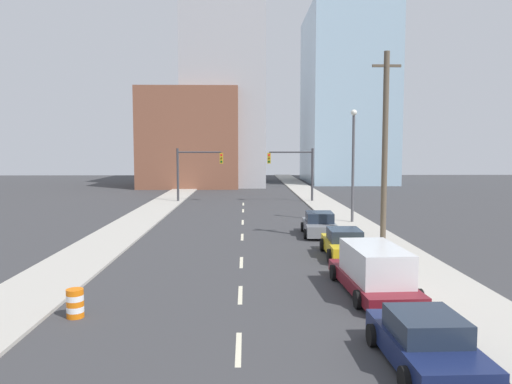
{
  "coord_description": "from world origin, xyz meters",
  "views": [
    {
      "loc": [
        0.19,
        -5.3,
        5.53
      ],
      "look_at": [
        1.03,
        33.16,
        2.2
      ],
      "focal_mm": 35.0,
      "sensor_mm": 36.0,
      "label": 1
    }
  ],
  "objects_px": {
    "utility_pole_right_mid": "(385,148)",
    "traffic_barrel": "(75,303)",
    "street_lamp": "(353,158)",
    "box_truck_maroon": "(374,271)",
    "traffic_signal_left": "(192,167)",
    "sedan_gray": "(319,225)",
    "sedan_yellow": "(344,244)",
    "sedan_navy": "(426,342)",
    "traffic_signal_right": "(298,167)"
  },
  "relations": [
    {
      "from": "traffic_signal_right",
      "to": "street_lamp",
      "type": "relative_size",
      "value": 0.67
    },
    {
      "from": "traffic_signal_left",
      "to": "traffic_signal_right",
      "type": "xyz_separation_m",
      "value": [
        11.06,
        0.0,
        0.0
      ]
    },
    {
      "from": "traffic_signal_left",
      "to": "utility_pole_right_mid",
      "type": "bearing_deg",
      "value": -60.81
    },
    {
      "from": "street_lamp",
      "to": "box_truck_maroon",
      "type": "relative_size",
      "value": 1.36
    },
    {
      "from": "sedan_navy",
      "to": "sedan_yellow",
      "type": "xyz_separation_m",
      "value": [
        0.52,
        13.02,
        0.03
      ]
    },
    {
      "from": "traffic_signal_left",
      "to": "sedan_navy",
      "type": "height_order",
      "value": "traffic_signal_left"
    },
    {
      "from": "traffic_signal_left",
      "to": "box_truck_maroon",
      "type": "distance_m",
      "value": 34.98
    },
    {
      "from": "utility_pole_right_mid",
      "to": "sedan_navy",
      "type": "relative_size",
      "value": 2.46
    },
    {
      "from": "traffic_signal_right",
      "to": "utility_pole_right_mid",
      "type": "relative_size",
      "value": 0.51
    },
    {
      "from": "sedan_navy",
      "to": "box_truck_maroon",
      "type": "xyz_separation_m",
      "value": [
        0.33,
        6.4,
        0.26
      ]
    },
    {
      "from": "sedan_yellow",
      "to": "sedan_gray",
      "type": "height_order",
      "value": "sedan_gray"
    },
    {
      "from": "utility_pole_right_mid",
      "to": "box_truck_maroon",
      "type": "distance_m",
      "value": 10.86
    },
    {
      "from": "traffic_signal_right",
      "to": "sedan_yellow",
      "type": "relative_size",
      "value": 1.22
    },
    {
      "from": "sedan_navy",
      "to": "sedan_gray",
      "type": "height_order",
      "value": "sedan_gray"
    },
    {
      "from": "sedan_yellow",
      "to": "sedan_gray",
      "type": "relative_size",
      "value": 1.0
    },
    {
      "from": "traffic_barrel",
      "to": "sedan_navy",
      "type": "xyz_separation_m",
      "value": [
        10.17,
        -3.92,
        0.15
      ]
    },
    {
      "from": "sedan_yellow",
      "to": "traffic_signal_left",
      "type": "bearing_deg",
      "value": 113.15
    },
    {
      "from": "sedan_navy",
      "to": "sedan_gray",
      "type": "xyz_separation_m",
      "value": [
        0.18,
        19.38,
        0.05
      ]
    },
    {
      "from": "traffic_signal_right",
      "to": "sedan_gray",
      "type": "bearing_deg",
      "value": -92.21
    },
    {
      "from": "utility_pole_right_mid",
      "to": "sedan_navy",
      "type": "xyz_separation_m",
      "value": [
        -3.27,
        -15.74,
        -4.96
      ]
    },
    {
      "from": "traffic_signal_left",
      "to": "utility_pole_right_mid",
      "type": "relative_size",
      "value": 0.51
    },
    {
      "from": "traffic_signal_right",
      "to": "sedan_gray",
      "type": "height_order",
      "value": "traffic_signal_right"
    },
    {
      "from": "street_lamp",
      "to": "sedan_gray",
      "type": "distance_m",
      "value": 7.35
    },
    {
      "from": "box_truck_maroon",
      "to": "sedan_gray",
      "type": "bearing_deg",
      "value": 87.95
    },
    {
      "from": "traffic_barrel",
      "to": "box_truck_maroon",
      "type": "height_order",
      "value": "box_truck_maroon"
    },
    {
      "from": "street_lamp",
      "to": "sedan_yellow",
      "type": "xyz_separation_m",
      "value": [
        -2.88,
        -11.47,
        -4.21
      ]
    },
    {
      "from": "box_truck_maroon",
      "to": "traffic_signal_right",
      "type": "bearing_deg",
      "value": 86.2
    },
    {
      "from": "sedan_gray",
      "to": "traffic_signal_right",
      "type": "bearing_deg",
      "value": 90.43
    },
    {
      "from": "sedan_yellow",
      "to": "box_truck_maroon",
      "type": "bearing_deg",
      "value": -90.22
    },
    {
      "from": "traffic_signal_left",
      "to": "sedan_navy",
      "type": "relative_size",
      "value": 1.26
    },
    {
      "from": "box_truck_maroon",
      "to": "sedan_gray",
      "type": "distance_m",
      "value": 12.99
    },
    {
      "from": "traffic_signal_left",
      "to": "utility_pole_right_mid",
      "type": "distance_m",
      "value": 27.48
    },
    {
      "from": "sedan_navy",
      "to": "traffic_barrel",
      "type": "bearing_deg",
      "value": 157.53
    },
    {
      "from": "traffic_signal_right",
      "to": "sedan_yellow",
      "type": "bearing_deg",
      "value": -90.95
    },
    {
      "from": "traffic_signal_right",
      "to": "street_lamp",
      "type": "distance_m",
      "value": 15.42
    },
    {
      "from": "traffic_barrel",
      "to": "sedan_navy",
      "type": "bearing_deg",
      "value": -21.09
    },
    {
      "from": "traffic_signal_right",
      "to": "traffic_barrel",
      "type": "bearing_deg",
      "value": -107.3
    },
    {
      "from": "traffic_signal_left",
      "to": "traffic_barrel",
      "type": "bearing_deg",
      "value": -90.12
    },
    {
      "from": "sedan_navy",
      "to": "sedan_yellow",
      "type": "height_order",
      "value": "sedan_yellow"
    },
    {
      "from": "sedan_yellow",
      "to": "sedan_gray",
      "type": "xyz_separation_m",
      "value": [
        -0.34,
        6.36,
        0.02
      ]
    },
    {
      "from": "sedan_navy",
      "to": "sedan_yellow",
      "type": "distance_m",
      "value": 13.03
    },
    {
      "from": "street_lamp",
      "to": "box_truck_maroon",
      "type": "bearing_deg",
      "value": -99.63
    },
    {
      "from": "traffic_barrel",
      "to": "sedan_navy",
      "type": "distance_m",
      "value": 10.91
    },
    {
      "from": "traffic_barrel",
      "to": "street_lamp",
      "type": "bearing_deg",
      "value": 56.58
    },
    {
      "from": "utility_pole_right_mid",
      "to": "traffic_barrel",
      "type": "relative_size",
      "value": 11.5
    },
    {
      "from": "traffic_signal_right",
      "to": "sedan_yellow",
      "type": "xyz_separation_m",
      "value": [
        -0.44,
        -26.65,
        -3.03
      ]
    },
    {
      "from": "utility_pole_right_mid",
      "to": "sedan_yellow",
      "type": "xyz_separation_m",
      "value": [
        -2.75,
        -2.72,
        -4.93
      ]
    },
    {
      "from": "traffic_signal_left",
      "to": "sedan_gray",
      "type": "bearing_deg",
      "value": -63.13
    },
    {
      "from": "street_lamp",
      "to": "sedan_yellow",
      "type": "relative_size",
      "value": 1.84
    },
    {
      "from": "utility_pole_right_mid",
      "to": "sedan_yellow",
      "type": "distance_m",
      "value": 6.27
    }
  ]
}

